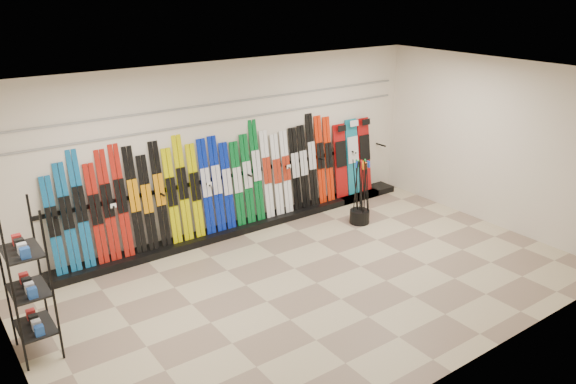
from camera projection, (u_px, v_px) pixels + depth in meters
floor at (317, 283)px, 8.34m from camera, size 8.00×8.00×0.00m
back_wall at (229, 148)px, 9.71m from camera, size 8.00×0.00×8.00m
left_wall at (7, 269)px, 5.63m from camera, size 0.00×5.00×5.00m
right_wall at (494, 143)px, 9.99m from camera, size 0.00×5.00×5.00m
ceiling at (321, 80)px, 7.28m from camera, size 8.00×8.00×0.00m
ski_rack_base at (248, 225)px, 10.18m from camera, size 8.00×0.40×0.12m
skis at (210, 186)px, 9.55m from camera, size 5.36×0.30×1.83m
snowboards at (353, 157)px, 11.34m from camera, size 0.93×0.23×1.52m
accessory_rack at (27, 282)px, 6.47m from camera, size 0.40×0.60×1.90m
pole_bin at (360, 216)px, 10.38m from camera, size 0.36×0.36×0.25m
ski_poles at (362, 192)px, 10.21m from camera, size 0.30×0.33×1.18m
slatwall_rail_0 at (228, 120)px, 9.52m from camera, size 7.60×0.02×0.03m
slatwall_rail_1 at (227, 102)px, 9.42m from camera, size 7.60×0.02×0.03m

